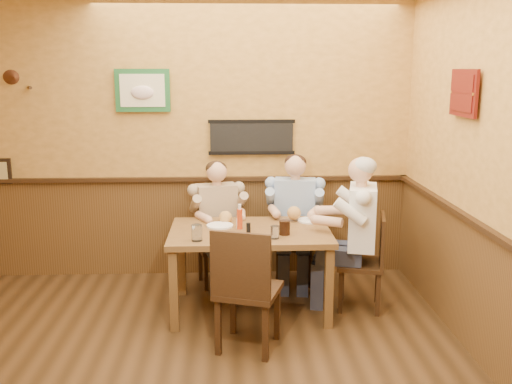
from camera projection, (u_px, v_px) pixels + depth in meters
room at (143, 144)px, 3.46m from camera, size 5.02×5.03×2.81m
dining_table at (250, 240)px, 5.01m from camera, size 1.40×0.90×0.75m
chair_back_left at (217, 246)px, 5.68m from camera, size 0.44×0.44×0.79m
chair_back_right at (294, 243)px, 5.74m from camera, size 0.43×0.43×0.83m
chair_right_end at (360, 262)px, 5.12m from camera, size 0.48×0.48×0.87m
chair_near_side at (248, 287)px, 4.37m from camera, size 0.58×0.58×0.99m
diner_tan_shirt at (217, 230)px, 5.65m from camera, size 0.63×0.63×1.13m
diner_blue_polo at (294, 226)px, 5.70m from camera, size 0.61×0.61×1.18m
diner_white_elder at (361, 242)px, 5.08m from camera, size 0.69×0.69×1.24m
water_glass_left at (197, 233)px, 4.66m from camera, size 0.09×0.09×0.13m
water_glass_mid at (275, 232)px, 4.73m from camera, size 0.08×0.08×0.11m
cola_tumbler at (285, 228)px, 4.84m from camera, size 0.10×0.10×0.12m
hot_sauce_bottle at (240, 218)px, 5.00m from camera, size 0.06×0.06×0.20m
salt_shaker at (238, 223)px, 5.02m from camera, size 0.04×0.04×0.09m
pepper_shaker at (248, 228)px, 4.88m from camera, size 0.05×0.05×0.09m
plate_far_left at (220, 226)px, 5.10m from camera, size 0.26×0.26×0.02m
plate_far_right at (310, 220)px, 5.27m from camera, size 0.23×0.23×0.02m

